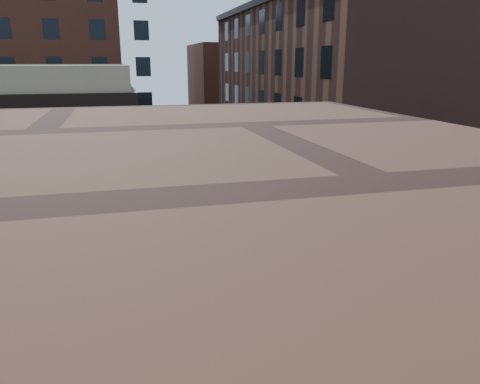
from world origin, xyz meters
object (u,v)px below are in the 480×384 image
pickup (142,214)px  parked_car_enear (220,145)px  barrel_bank (148,221)px  barricade_se_a (473,285)px  police_car (300,238)px  barricade_nw_a (89,225)px  pedestrian_b (64,211)px  pedestrian_a (61,218)px  barrel_road (305,231)px  parked_car_wfar (131,146)px  parked_car_wnear (142,159)px

pickup → parked_car_enear: size_ratio=1.43×
barrel_bank → barricade_se_a: 16.48m
police_car → barricade_se_a: bearing=-87.6°
barricade_nw_a → pedestrian_b: bearing=151.8°
pedestrian_a → barricade_se_a: 20.41m
barrel_road → barricade_nw_a: 11.77m
pickup → barricade_nw_a: size_ratio=5.49×
barricade_se_a → barricade_nw_a: size_ratio=1.04×
pickup → barricade_nw_a: 2.95m
barrel_road → barrel_bank: size_ratio=1.03×
parked_car_enear → barrel_road: 26.39m
parked_car_wfar → parked_car_enear: bearing=-19.4°
police_car → barrel_road: bearing=21.8°
barricade_nw_a → pickup: bearing=18.9°
police_car → barricade_se_a: police_car is taller
pedestrian_a → barricade_se_a: size_ratio=1.48×
police_car → parked_car_enear: police_car is taller
police_car → pedestrian_b: (-11.61, 6.25, 0.42)m
pedestrian_b → barrel_road: bearing=-26.8°
barrel_bank → pickup: bearing=119.3°
pedestrian_a → police_car: bearing=-13.9°
parked_car_enear → barrel_road: parked_car_enear is taller
parked_car_wfar → barrel_bank: size_ratio=3.74×
police_car → barricade_nw_a: bearing=117.1°
pedestrian_b → parked_car_wnear: bearing=66.2°
parked_car_wfar → parked_car_enear: size_ratio=0.96×
police_car → parked_car_wfar: 30.62m
pedestrian_a → barrel_road: (12.53, -4.32, -0.43)m
parked_car_wnear → parked_car_enear: (8.47, 6.16, -0.14)m
parked_car_wnear → parked_car_wfar: (-0.64, 8.29, -0.16)m
police_car → pedestrian_a: bearing=118.3°
parked_car_wfar → pedestrian_a: (-4.63, -24.16, 0.32)m
pickup → parked_car_wfar: pickup is taller
parked_car_wfar → parked_car_enear: 9.35m
parked_car_enear → pedestrian_b: size_ratio=2.08×
parked_car_wnear → barrel_bank: size_ratio=4.52×
parked_car_wnear → barricade_se_a: (11.36, -27.70, -0.25)m
parked_car_wnear → barricade_se_a: size_ratio=4.30×
pickup → barricade_nw_a: (-2.90, -0.44, -0.27)m
barrel_road → barricade_nw_a: barrel_road is taller
pickup → parked_car_wfar: bearing=-13.8°
parked_car_wfar → barricade_nw_a: 24.80m
parked_car_wnear → barrel_road: bearing=-62.2°
barricade_se_a → barricade_nw_a: (-15.20, 11.40, -0.02)m
pedestrian_a → pedestrian_b: pedestrian_b is taller
barrel_road → barricade_se_a: (4.10, -7.51, 0.02)m
parked_car_enear → barricade_nw_a: size_ratio=3.84×
parked_car_wfar → barrel_bank: parked_car_wfar is taller
pedestrian_b → barrel_bank: (4.53, -1.15, -0.61)m
barricade_se_a → pickup: bearing=60.8°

